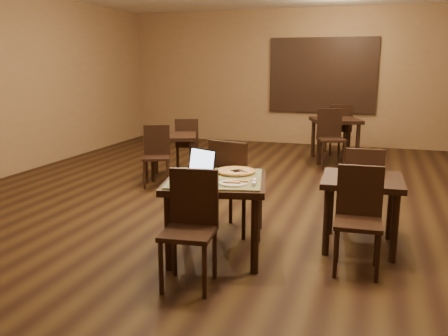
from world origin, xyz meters
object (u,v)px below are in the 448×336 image
(other_table_b_chair_near, at_px, (157,152))
(other_table_b_chair_far, at_px, (187,141))
(other_table_b, at_px, (173,142))
(other_table_c_chair_far, at_px, (363,184))
(other_table_c_chair_near, at_px, (359,213))
(pizza_pan, at_px, (236,173))
(laptop, at_px, (200,168))
(other_table_a_chair_far, at_px, (339,126))
(chair_main_far, at_px, (233,182))
(other_table_a_chair_near, at_px, (330,134))
(chair_main_near, at_px, (191,221))
(tiled_table, at_px, (216,188))
(other_table_c, at_px, (362,190))
(other_table_a, at_px, (335,126))

(other_table_b_chair_near, height_order, other_table_b_chair_far, same)
(other_table_b, bearing_deg, other_table_b_chair_far, 65.60)
(other_table_b_chair_far, height_order, other_table_c_chair_far, other_table_c_chair_far)
(other_table_c_chair_near, bearing_deg, pizza_pan, 170.66)
(other_table_c_chair_near, bearing_deg, laptop, 177.39)
(other_table_a_chair_far, bearing_deg, other_table_b_chair_far, 24.98)
(other_table_b, bearing_deg, other_table_b_chair_near, -114.40)
(chair_main_far, xyz_separation_m, other_table_a_chair_near, (0.65, 3.84, -0.00))
(other_table_c_chair_far, bearing_deg, other_table_a_chair_near, -80.51)
(chair_main_near, height_order, other_table_b_chair_far, chair_main_near)
(other_table_a_chair_far, relative_size, other_table_c_chair_near, 1.11)
(other_table_a_chair_far, relative_size, other_table_c_chair_far, 1.11)
(pizza_pan, bearing_deg, other_table_b_chair_far, 119.87)
(pizza_pan, relative_size, other_table_b_chair_far, 0.36)
(pizza_pan, bearing_deg, tiled_table, -116.57)
(chair_main_far, relative_size, other_table_b_chair_near, 1.14)
(other_table_b_chair_far, relative_size, other_table_c_chair_far, 0.97)
(laptop, bearing_deg, chair_main_far, 94.37)
(laptop, distance_m, other_table_c, 1.60)
(laptop, bearing_deg, pizza_pan, 46.76)
(tiled_table, distance_m, other_table_c, 1.44)
(laptop, xyz_separation_m, other_table_a_chair_near, (0.83, 4.35, -0.25))
(other_table_b, relative_size, other_table_b_chair_far, 1.07)
(chair_main_far, bearing_deg, pizza_pan, 124.03)
(other_table_c, distance_m, other_table_c_chair_near, 0.54)
(other_table_b_chair_near, height_order, other_table_c_chair_far, other_table_c_chair_far)
(pizza_pan, distance_m, other_table_a_chair_near, 4.25)
(tiled_table, distance_m, other_table_b_chair_near, 2.86)
(tiled_table, height_order, other_table_a_chair_near, other_table_a_chair_near)
(other_table_b_chair_far, relative_size, other_table_c_chair_near, 0.97)
(chair_main_near, bearing_deg, other_table_b, 110.07)
(chair_main_near, distance_m, other_table_b_chair_far, 4.29)
(tiled_table, distance_m, other_table_a_chair_near, 4.50)
(other_table_b_chair_near, bearing_deg, other_table_a_chair_far, 33.14)
(other_table_b, bearing_deg, other_table_c_chair_near, -63.69)
(pizza_pan, bearing_deg, other_table_a_chair_near, 83.10)
(other_table_a_chair_near, distance_m, other_table_b, 2.84)
(other_table_a, bearing_deg, other_table_b, -155.90)
(other_table_c_chair_far, bearing_deg, other_table_a, -82.69)
(chair_main_near, xyz_separation_m, other_table_a_chair_near, (0.64, 5.07, 0.04))
(chair_main_far, height_order, other_table_c_chair_near, chair_main_far)
(other_table_a_chair_near, bearing_deg, other_table_a_chair_far, 67.63)
(other_table_b, bearing_deg, other_table_a_chair_near, 13.92)
(tiled_table, bearing_deg, other_table_a, 70.30)
(other_table_b_chair_near, relative_size, other_table_c_chair_near, 0.97)
(laptop, distance_m, other_table_b, 3.10)
(tiled_table, bearing_deg, pizza_pan, 51.17)
(tiled_table, relative_size, pizza_pan, 3.38)
(chair_main_near, bearing_deg, other_table_b_chair_near, 114.48)
(other_table_b_chair_far, bearing_deg, other_table_b, 65.60)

